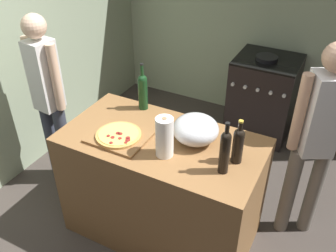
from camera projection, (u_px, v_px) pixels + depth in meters
name	position (u px, v px, depth m)	size (l,w,h in m)	color
ground_plane	(207.00, 181.00, 3.56)	(3.98, 3.42, 0.02)	#3F3833
kitchen_wall_rear	(267.00, 6.00, 3.91)	(3.98, 0.10, 2.60)	#99A889
kitchen_wall_left	(46.00, 21.00, 3.50)	(0.10, 3.42, 2.60)	#99A889
counter	(162.00, 187.00, 2.82)	(1.43, 0.75, 0.92)	olive
cutting_board	(119.00, 137.00, 2.57)	(0.40, 0.32, 0.02)	olive
pizza	(119.00, 135.00, 2.55)	(0.32, 0.32, 0.03)	tan
mixing_bowl	(196.00, 129.00, 2.49)	(0.32, 0.32, 0.19)	#B2B2B7
paper_towel_roll	(164.00, 137.00, 2.35)	(0.12, 0.12, 0.28)	white
wine_bottle_amber	(225.00, 150.00, 2.19)	(0.06, 0.06, 0.36)	black
wine_bottle_dark	(143.00, 90.00, 2.82)	(0.07, 0.07, 0.38)	#143819
wine_bottle_green	(238.00, 144.00, 2.29)	(0.07, 0.07, 0.31)	black
stove	(263.00, 97.00, 4.02)	(0.65, 0.63, 0.93)	black
person_in_stripes	(48.00, 95.00, 3.10)	(0.36, 0.22, 1.60)	#383D4C
person_in_red	(317.00, 136.00, 2.57)	(0.35, 0.28, 1.62)	slate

